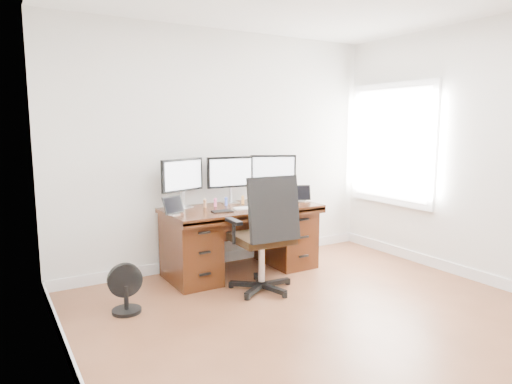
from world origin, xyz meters
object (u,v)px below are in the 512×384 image
desk (241,237)px  keyboard (248,208)px  office_chair (264,254)px  floor_fan (126,289)px  monitor_center (230,174)px

desk → keyboard: 0.39m
office_chair → floor_fan: 1.33m
desk → office_chair: 0.66m
floor_fan → keyboard: (1.41, 0.30, 0.54)m
office_chair → keyboard: 0.62m
desk → keyboard: keyboard is taller
office_chair → monitor_center: size_ratio=2.12×
floor_fan → keyboard: 1.54m
desk → monitor_center: size_ratio=3.09×
desk → monitor_center: (-0.00, 0.24, 0.68)m
desk → monitor_center: 0.72m
desk → office_chair: office_chair is taller
monitor_center → keyboard: size_ratio=1.84×
desk → floor_fan: desk is taller
office_chair → monitor_center: bearing=86.9°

